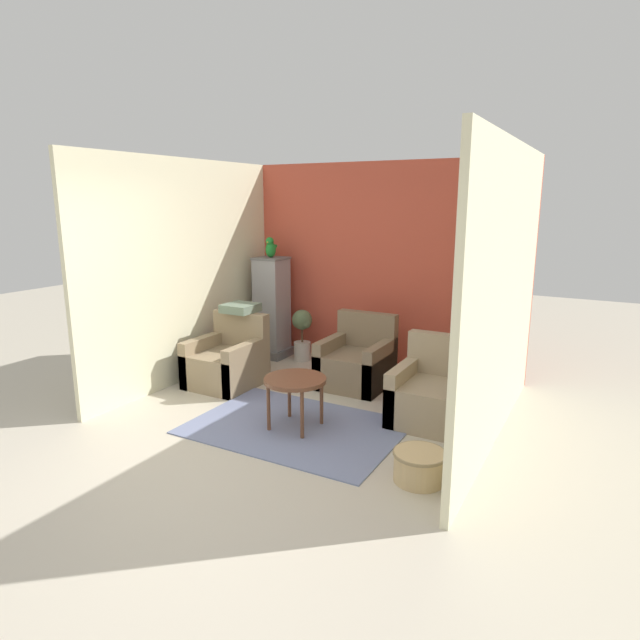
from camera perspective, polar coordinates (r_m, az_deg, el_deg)
The scene contains 14 objects.
ground_plane at distance 4.73m, azimuth -9.99°, elevation -15.03°, with size 20.00×20.00×0.00m, color beige.
wall_back_accent at distance 7.11m, azimuth 6.55°, elevation 5.74°, with size 3.79×0.06×2.67m.
wall_left at distance 6.71m, azimuth -14.12°, elevation 5.03°, with size 0.06×3.28×2.67m.
wall_right at distance 5.00m, azimuth 19.04°, elevation 2.20°, with size 0.06×3.28×2.67m.
area_rug at distance 5.35m, azimuth -2.62°, elevation -11.34°, with size 2.02×1.42×0.01m.
coffee_table at distance 5.19m, azimuth -2.67°, elevation -6.78°, with size 0.60×0.60×0.51m.
armchair_left at distance 6.55m, azimuth -9.85°, elevation -4.47°, with size 0.76×0.80×0.84m.
armchair_right at distance 5.51m, azimuth 12.12°, elevation -7.89°, with size 0.76×0.80×0.84m.
armchair_middle at distance 6.44m, azimuth 3.96°, elevation -4.59°, with size 0.76×0.80×0.84m.
birdcage at distance 7.57m, azimuth -5.15°, elevation 1.19°, with size 0.47×0.47×1.41m.
parrot at distance 7.45m, azimuth -5.27°, elevation 7.66°, with size 0.13×0.24×0.28m.
potted_plant at distance 7.38m, azimuth -1.92°, elevation -1.13°, with size 0.30×0.28×0.72m.
wicker_basket at distance 4.45m, azimuth 10.56°, elevation -14.98°, with size 0.43×0.43×0.25m.
throw_pillow at distance 6.62m, azimuth -8.48°, elevation 1.29°, with size 0.38×0.38×0.10m.
Camera 1 is at (2.68, -3.22, 2.19)m, focal length 30.00 mm.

